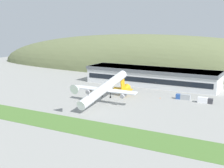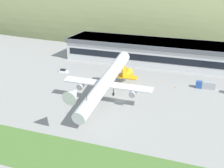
{
  "view_description": "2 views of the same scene",
  "coord_description": "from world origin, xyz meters",
  "px_view_note": "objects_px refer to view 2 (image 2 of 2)",
  "views": [
    {
      "loc": [
        72.47,
        -135.36,
        39.8
      ],
      "look_at": [
        -2.43,
        0.27,
        9.59
      ],
      "focal_mm": 50.0,
      "sensor_mm": 36.0,
      "label": 1
    },
    {
      "loc": [
        34.81,
        -98.22,
        45.53
      ],
      "look_at": [
        -1.6,
        -4.18,
        7.78
      ],
      "focal_mm": 50.0,
      "sensor_mm": 36.0,
      "label": 2
    }
  ],
  "objects_px": {
    "cargo_airplane": "(106,83)",
    "service_car_1": "(63,71)",
    "box_truck": "(206,85)",
    "traffic_cone_0": "(175,87)",
    "terminal_building": "(152,50)",
    "service_car_0": "(123,75)"
  },
  "relations": [
    {
      "from": "service_car_0",
      "to": "traffic_cone_0",
      "type": "distance_m",
      "value": 24.82
    },
    {
      "from": "box_truck",
      "to": "traffic_cone_0",
      "type": "relative_size",
      "value": 13.22
    },
    {
      "from": "terminal_building",
      "to": "service_car_0",
      "type": "xyz_separation_m",
      "value": [
        -6.49,
        -25.55,
        -5.68
      ]
    },
    {
      "from": "cargo_airplane",
      "to": "traffic_cone_0",
      "type": "bearing_deg",
      "value": 50.32
    },
    {
      "from": "cargo_airplane",
      "to": "traffic_cone_0",
      "type": "distance_m",
      "value": 32.46
    },
    {
      "from": "cargo_airplane",
      "to": "service_car_0",
      "type": "distance_m",
      "value": 31.33
    },
    {
      "from": "service_car_0",
      "to": "cargo_airplane",
      "type": "bearing_deg",
      "value": -82.57
    },
    {
      "from": "service_car_1",
      "to": "box_truck",
      "type": "height_order",
      "value": "box_truck"
    },
    {
      "from": "cargo_airplane",
      "to": "service_car_0",
      "type": "height_order",
      "value": "cargo_airplane"
    },
    {
      "from": "service_car_0",
      "to": "traffic_cone_0",
      "type": "height_order",
      "value": "service_car_0"
    },
    {
      "from": "box_truck",
      "to": "cargo_airplane",
      "type": "bearing_deg",
      "value": -138.64
    },
    {
      "from": "terminal_building",
      "to": "traffic_cone_0",
      "type": "bearing_deg",
      "value": -60.79
    },
    {
      "from": "terminal_building",
      "to": "box_truck",
      "type": "bearing_deg",
      "value": -43.66
    },
    {
      "from": "cargo_airplane",
      "to": "box_truck",
      "type": "xyz_separation_m",
      "value": [
        31.73,
        27.94,
        -6.46
      ]
    },
    {
      "from": "terminal_building",
      "to": "service_car_1",
      "type": "xyz_separation_m",
      "value": [
        -34.23,
        -30.4,
        -5.69
      ]
    },
    {
      "from": "service_car_0",
      "to": "service_car_1",
      "type": "distance_m",
      "value": 28.17
    },
    {
      "from": "cargo_airplane",
      "to": "traffic_cone_0",
      "type": "xyz_separation_m",
      "value": [
        20.15,
        24.29,
        -7.58
      ]
    },
    {
      "from": "traffic_cone_0",
      "to": "service_car_0",
      "type": "bearing_deg",
      "value": 166.14
    },
    {
      "from": "cargo_airplane",
      "to": "service_car_0",
      "type": "relative_size",
      "value": 13.18
    },
    {
      "from": "box_truck",
      "to": "traffic_cone_0",
      "type": "height_order",
      "value": "box_truck"
    },
    {
      "from": "cargo_airplane",
      "to": "service_car_1",
      "type": "bearing_deg",
      "value": 141.3
    },
    {
      "from": "cargo_airplane",
      "to": "traffic_cone_0",
      "type": "relative_size",
      "value": 90.11
    }
  ]
}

